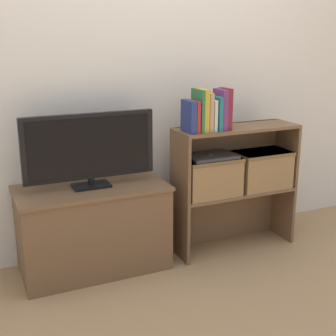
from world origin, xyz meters
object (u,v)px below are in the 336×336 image
storage_basket_right (262,168)px  laptop (211,156)px  book_ivory (211,115)px  book_mustard (202,110)px  book_teal (215,113)px  storage_basket_left (210,175)px  tv_stand (93,228)px  book_navy (189,116)px  book_tan (207,112)px  tv (90,148)px  book_maroon (226,109)px  book_forest (198,111)px  book_plum (220,110)px  book_crimson (194,116)px

storage_basket_right → laptop: (-0.40, -0.00, 0.13)m
storage_basket_right → book_ivory: bearing=-177.4°
book_mustard → storage_basket_right: (0.48, 0.02, -0.43)m
book_mustard → laptop: book_mustard is taller
storage_basket_right → laptop: size_ratio=1.21×
book_teal → storage_basket_left: (-0.02, 0.02, -0.40)m
tv_stand → book_navy: bearing=-11.2°
tv_stand → storage_basket_left: storage_basket_left is taller
book_tan → book_teal: size_ratio=1.12×
book_tan → book_ivory: size_ratio=1.24×
tv → book_mustard: (0.68, -0.11, 0.19)m
book_navy → book_tan: size_ratio=0.82×
book_tan → book_teal: bearing=0.0°
tv_stand → laptop: size_ratio=2.89×
storage_basket_left → laptop: laptop is taller
tv_stand → book_maroon: book_maroon is taller
book_ivory → book_teal: book_teal is taller
book_maroon → storage_basket_left: book_maroon is taller
book_forest → book_tan: bearing=0.0°
book_plum → storage_basket_left: 0.43m
tv → book_teal: (0.78, -0.11, 0.17)m
book_forest → book_mustard: bearing=0.0°
book_navy → book_ivory: bearing=0.0°
book_crimson → storage_basket_right: size_ratio=0.51×
book_ivory → book_navy: bearing=180.0°
book_maroon → book_ivory: bearing=180.0°
book_tan → tv_stand: bearing=170.8°
book_navy → book_teal: bearing=0.0°
book_crimson → storage_basket_left: size_ratio=0.51×
book_mustard → book_maroon: book_mustard is taller
storage_basket_right → storage_basket_left: bearing=180.0°
book_crimson → laptop: size_ratio=0.62×
book_tan → book_plum: size_ratio=0.94×
book_teal → storage_basket_right: 0.56m
book_ivory → storage_basket_left: size_ratio=0.51×
tv → book_plum: bearing=-8.1°
tv → book_teal: 0.80m
storage_basket_left → laptop: bearing=-90.0°
book_mustard → book_tan: size_ratio=1.09×
book_mustard → storage_basket_left: bearing=13.2°
book_navy → book_tan: book_tan is taller
tv_stand → book_plum: (0.81, -0.12, 0.70)m
book_forest → storage_basket_right: size_ratio=0.69×
book_ivory → book_maroon: 0.11m
tv → storage_basket_right: size_ratio=2.09×
book_mustard → book_forest: bearing=-180.0°
tv → storage_basket_right: tv is taller
book_navy → book_forest: bearing=-0.0°
book_mustard → storage_basket_left: 0.43m
book_maroon → tv: bearing=172.3°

